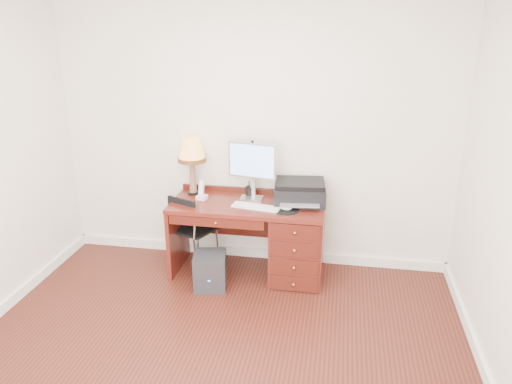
% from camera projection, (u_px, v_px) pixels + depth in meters
% --- Properties ---
extents(ground, '(4.00, 4.00, 0.00)m').
position_uv_depth(ground, '(214.00, 359.00, 3.81)').
color(ground, '#36120C').
rests_on(ground, ground).
extents(room_shell, '(4.00, 4.00, 4.00)m').
position_uv_depth(room_shell, '(232.00, 308.00, 4.38)').
color(room_shell, white).
rests_on(room_shell, ground).
extents(desk, '(1.50, 0.67, 0.75)m').
position_uv_depth(desk, '(280.00, 237.00, 4.92)').
color(desk, '#5E1C13').
rests_on(desk, ground).
extents(monitor, '(0.49, 0.20, 0.57)m').
position_uv_depth(monitor, '(252.00, 164.00, 4.87)').
color(monitor, silver).
rests_on(monitor, desk).
extents(keyboard, '(0.48, 0.21, 0.02)m').
position_uv_depth(keyboard, '(256.00, 207.00, 4.74)').
color(keyboard, white).
rests_on(keyboard, desk).
extents(mouse_pad, '(0.24, 0.24, 0.05)m').
position_uv_depth(mouse_pad, '(286.00, 209.00, 4.67)').
color(mouse_pad, black).
rests_on(mouse_pad, desk).
extents(printer, '(0.53, 0.43, 0.22)m').
position_uv_depth(printer, '(300.00, 192.00, 4.85)').
color(printer, black).
rests_on(printer, desk).
extents(leg_lamp, '(0.28, 0.28, 0.58)m').
position_uv_depth(leg_lamp, '(192.00, 153.00, 4.96)').
color(leg_lamp, black).
rests_on(leg_lamp, desk).
extents(phone, '(0.11, 0.11, 0.19)m').
position_uv_depth(phone, '(202.00, 194.00, 4.94)').
color(phone, white).
rests_on(phone, desk).
extents(pen_cup, '(0.08, 0.08, 0.10)m').
position_uv_depth(pen_cup, '(250.00, 191.00, 5.02)').
color(pen_cup, black).
rests_on(pen_cup, desk).
extents(chair, '(0.50, 0.51, 0.80)m').
position_uv_depth(chair, '(193.00, 225.00, 5.00)').
color(chair, black).
rests_on(chair, ground).
extents(equipment_box, '(0.35, 0.35, 0.35)m').
position_uv_depth(equipment_box, '(210.00, 271.00, 4.77)').
color(equipment_box, black).
rests_on(equipment_box, ground).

